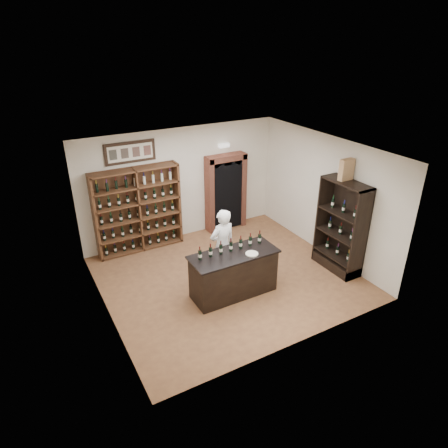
{
  "coord_description": "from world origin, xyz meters",
  "views": [
    {
      "loc": [
        -3.88,
        -6.78,
        5.17
      ],
      "look_at": [
        0.07,
        0.3,
        1.24
      ],
      "focal_mm": 32.0,
      "sensor_mm": 36.0,
      "label": 1
    }
  ],
  "objects": [
    {
      "name": "tasting_counter",
      "position": [
        -0.2,
        -0.6,
        0.49
      ],
      "size": [
        1.88,
        0.78,
        1.0
      ],
      "color": "black",
      "rests_on": "ground"
    },
    {
      "name": "wine_crate",
      "position": [
        2.53,
        -0.79,
        2.44
      ],
      "size": [
        0.34,
        0.14,
        0.48
      ],
      "primitive_type": "cube",
      "rotation": [
        0.0,
        0.0,
        0.02
      ],
      "color": "tan",
      "rests_on": "side_cabinet"
    },
    {
      "name": "arched_doorway",
      "position": [
        1.25,
        2.33,
        1.14
      ],
      "size": [
        1.17,
        0.35,
        2.17
      ],
      "color": "black",
      "rests_on": "ground"
    },
    {
      "name": "counter_bottle_1",
      "position": [
        -0.68,
        -0.48,
        1.11
      ],
      "size": [
        0.07,
        0.07,
        0.3
      ],
      "color": "black",
      "rests_on": "tasting_counter"
    },
    {
      "name": "side_cabinet",
      "position": [
        2.52,
        -0.9,
        0.75
      ],
      "size": [
        0.48,
        1.2,
        2.2
      ],
      "color": "black",
      "rests_on": "ground"
    },
    {
      "name": "framed_picture",
      "position": [
        -1.3,
        2.47,
        2.55
      ],
      "size": [
        1.25,
        0.04,
        0.52
      ],
      "primitive_type": "cube",
      "color": "black",
      "rests_on": "wall_back"
    },
    {
      "name": "ceiling",
      "position": [
        0.0,
        0.0,
        3.0
      ],
      "size": [
        5.5,
        5.5,
        0.0
      ],
      "primitive_type": "plane",
      "rotation": [
        3.14,
        0.0,
        0.0
      ],
      "color": "white",
      "rests_on": "wall_back"
    },
    {
      "name": "counter_bottle_6",
      "position": [
        0.52,
        -0.48,
        1.11
      ],
      "size": [
        0.07,
        0.07,
        0.3
      ],
      "color": "black",
      "rests_on": "tasting_counter"
    },
    {
      "name": "counter_bottle_2",
      "position": [
        -0.44,
        -0.48,
        1.11
      ],
      "size": [
        0.07,
        0.07,
        0.3
      ],
      "color": "black",
      "rests_on": "tasting_counter"
    },
    {
      "name": "counter_bottle_3",
      "position": [
        -0.2,
        -0.48,
        1.11
      ],
      "size": [
        0.07,
        0.07,
        0.3
      ],
      "color": "black",
      "rests_on": "tasting_counter"
    },
    {
      "name": "wall_right",
      "position": [
        2.75,
        0.0,
        1.5
      ],
      "size": [
        0.04,
        5.0,
        3.0
      ],
      "primitive_type": "cube",
      "color": "silver",
      "rests_on": "ground"
    },
    {
      "name": "plate",
      "position": [
        0.11,
        -0.81,
        1.01
      ],
      "size": [
        0.27,
        0.27,
        0.02
      ],
      "primitive_type": "cylinder",
      "color": "beige",
      "rests_on": "tasting_counter"
    },
    {
      "name": "wall_back",
      "position": [
        0.0,
        2.5,
        1.5
      ],
      "size": [
        5.5,
        0.04,
        3.0
      ],
      "primitive_type": "cube",
      "color": "silver",
      "rests_on": "ground"
    },
    {
      "name": "floor",
      "position": [
        0.0,
        0.0,
        0.0
      ],
      "size": [
        5.5,
        5.5,
        0.0
      ],
      "primitive_type": "plane",
      "color": "#8F5F39",
      "rests_on": "ground"
    },
    {
      "name": "wall_left",
      "position": [
        -2.75,
        0.0,
        1.5
      ],
      "size": [
        0.04,
        5.0,
        3.0
      ],
      "primitive_type": "cube",
      "color": "silver",
      "rests_on": "ground"
    },
    {
      "name": "wine_shelf",
      "position": [
        -1.3,
        2.33,
        1.1
      ],
      "size": [
        2.2,
        0.38,
        2.2
      ],
      "color": "#55351D",
      "rests_on": "ground"
    },
    {
      "name": "emergency_light",
      "position": [
        1.25,
        2.42,
        2.4
      ],
      "size": [
        0.3,
        0.1,
        0.1
      ],
      "primitive_type": "cube",
      "color": "white",
      "rests_on": "wall_back"
    },
    {
      "name": "counter_bottle_0",
      "position": [
        -0.92,
        -0.48,
        1.11
      ],
      "size": [
        0.07,
        0.07,
        0.3
      ],
      "color": "black",
      "rests_on": "tasting_counter"
    },
    {
      "name": "counter_bottle_5",
      "position": [
        0.28,
        -0.48,
        1.11
      ],
      "size": [
        0.07,
        0.07,
        0.3
      ],
      "color": "black",
      "rests_on": "tasting_counter"
    },
    {
      "name": "shopkeeper",
      "position": [
        -0.13,
        0.02,
        0.87
      ],
      "size": [
        0.67,
        0.48,
        1.73
      ],
      "primitive_type": "imported",
      "rotation": [
        0.0,
        0.0,
        3.24
      ],
      "color": "white",
      "rests_on": "ground"
    },
    {
      "name": "counter_bottle_4",
      "position": [
        0.04,
        -0.48,
        1.11
      ],
      "size": [
        0.07,
        0.07,
        0.3
      ],
      "color": "black",
      "rests_on": "tasting_counter"
    }
  ]
}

